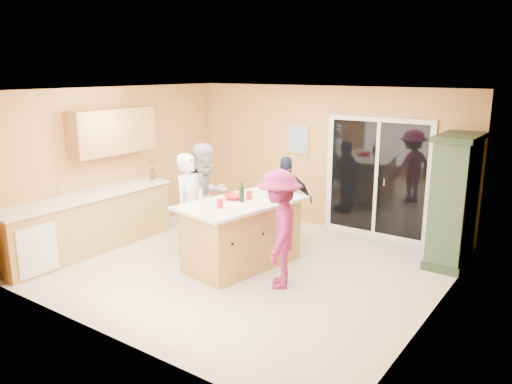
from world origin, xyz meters
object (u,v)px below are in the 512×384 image
Objects in this scene: kitchen_island at (242,236)px; woman_navy at (286,200)px; woman_white at (190,206)px; woman_magenta at (279,229)px; green_hutch at (454,202)px; woman_grey at (207,197)px.

woman_navy reaches higher than kitchen_island.
woman_navy is (0.00, 1.25, 0.28)m from kitchen_island.
woman_white is 1.02× the size of woman_magenta.
green_hutch is (2.54, 1.88, 0.49)m from kitchen_island.
kitchen_island is 1.03m from woman_grey.
woman_white is 1.10× the size of woman_navy.
woman_navy is at bearing -166.08° from green_hutch.
woman_navy is 1.77m from woman_magenta.
green_hutch is at bearing 46.39° from kitchen_island.
kitchen_island is 3.20m from green_hutch.
woman_magenta reaches higher than woman_navy.
kitchen_island is at bearing -143.47° from green_hutch.
woman_grey is at bearing -4.59° from woman_white.
woman_grey is 1.08× the size of woman_magenta.
woman_white is at bearing 29.73° from woman_navy.
kitchen_island is 1.28m from woman_navy.
woman_grey is (-0.00, 0.40, 0.05)m from woman_white.
woman_navy is at bearing -37.83° from woman_white.
kitchen_island is at bearing -86.01° from woman_white.
woman_magenta is at bearing -100.08° from woman_white.
woman_white reaches higher than kitchen_island.
woman_magenta is (0.85, -0.30, 0.34)m from kitchen_island.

